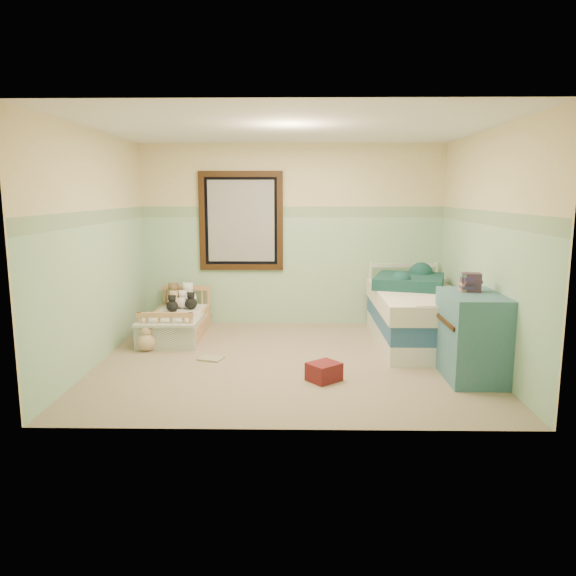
{
  "coord_description": "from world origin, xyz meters",
  "views": [
    {
      "loc": [
        0.08,
        -5.86,
        1.83
      ],
      "look_at": [
        -0.03,
        0.35,
        0.76
      ],
      "focal_mm": 34.24,
      "sensor_mm": 36.0,
      "label": 1
    }
  ],
  "objects_px": {
    "toddler_bed_frame": "(178,329)",
    "plush_floor_cream": "(153,333)",
    "plush_floor_tan": "(147,342)",
    "dresser": "(472,336)",
    "floor_book": "(211,359)",
    "twin_bed_frame": "(416,335)",
    "red_pillow": "(324,372)"
  },
  "relations": [
    {
      "from": "plush_floor_tan",
      "to": "dresser",
      "type": "distance_m",
      "value": 3.63
    },
    {
      "from": "plush_floor_tan",
      "to": "floor_book",
      "type": "xyz_separation_m",
      "value": [
        0.81,
        -0.33,
        -0.1
      ]
    },
    {
      "from": "plush_floor_cream",
      "to": "twin_bed_frame",
      "type": "xyz_separation_m",
      "value": [
        3.24,
        0.05,
        -0.02
      ]
    },
    {
      "from": "plush_floor_tan",
      "to": "floor_book",
      "type": "height_order",
      "value": "plush_floor_tan"
    },
    {
      "from": "plush_floor_cream",
      "to": "twin_bed_frame",
      "type": "relative_size",
      "value": 0.14
    },
    {
      "from": "toddler_bed_frame",
      "to": "plush_floor_cream",
      "type": "distance_m",
      "value": 0.43
    },
    {
      "from": "floor_book",
      "to": "plush_floor_tan",
      "type": "bearing_deg",
      "value": 174.83
    },
    {
      "from": "plush_floor_cream",
      "to": "dresser",
      "type": "xyz_separation_m",
      "value": [
        3.52,
        -1.21,
        0.3
      ]
    },
    {
      "from": "plush_floor_tan",
      "to": "twin_bed_frame",
      "type": "distance_m",
      "value": 3.26
    },
    {
      "from": "plush_floor_cream",
      "to": "floor_book",
      "type": "xyz_separation_m",
      "value": [
        0.81,
        -0.66,
        -0.12
      ]
    },
    {
      "from": "dresser",
      "to": "twin_bed_frame",
      "type": "bearing_deg",
      "value": 102.2
    },
    {
      "from": "dresser",
      "to": "red_pillow",
      "type": "bearing_deg",
      "value": -175.12
    },
    {
      "from": "plush_floor_tan",
      "to": "plush_floor_cream",
      "type": "bearing_deg",
      "value": 91.16
    },
    {
      "from": "plush_floor_cream",
      "to": "plush_floor_tan",
      "type": "bearing_deg",
      "value": -88.84
    },
    {
      "from": "toddler_bed_frame",
      "to": "plush_floor_tan",
      "type": "relative_size",
      "value": 6.18
    },
    {
      "from": "twin_bed_frame",
      "to": "dresser",
      "type": "distance_m",
      "value": 1.33
    },
    {
      "from": "toddler_bed_frame",
      "to": "dresser",
      "type": "bearing_deg",
      "value": -25.56
    },
    {
      "from": "plush_floor_cream",
      "to": "dresser",
      "type": "distance_m",
      "value": 3.73
    },
    {
      "from": "plush_floor_cream",
      "to": "floor_book",
      "type": "bearing_deg",
      "value": -39.13
    },
    {
      "from": "red_pillow",
      "to": "twin_bed_frame",
      "type": "bearing_deg",
      "value": 49.01
    },
    {
      "from": "plush_floor_cream",
      "to": "plush_floor_tan",
      "type": "relative_size",
      "value": 1.21
    },
    {
      "from": "plush_floor_cream",
      "to": "red_pillow",
      "type": "xyz_separation_m",
      "value": [
        2.04,
        -1.33,
        -0.04
      ]
    },
    {
      "from": "floor_book",
      "to": "dresser",
      "type": "bearing_deg",
      "value": 5.93
    },
    {
      "from": "red_pillow",
      "to": "dresser",
      "type": "bearing_deg",
      "value": 4.88
    },
    {
      "from": "plush_floor_cream",
      "to": "red_pillow",
      "type": "distance_m",
      "value": 2.44
    },
    {
      "from": "toddler_bed_frame",
      "to": "plush_floor_tan",
      "type": "height_order",
      "value": "plush_floor_tan"
    },
    {
      "from": "toddler_bed_frame",
      "to": "plush_floor_cream",
      "type": "height_order",
      "value": "plush_floor_cream"
    },
    {
      "from": "plush_floor_tan",
      "to": "dresser",
      "type": "height_order",
      "value": "dresser"
    },
    {
      "from": "toddler_bed_frame",
      "to": "plush_floor_tan",
      "type": "xyz_separation_m",
      "value": [
        -0.21,
        -0.69,
        0.02
      ]
    },
    {
      "from": "dresser",
      "to": "floor_book",
      "type": "xyz_separation_m",
      "value": [
        -2.7,
        0.55,
        -0.42
      ]
    },
    {
      "from": "plush_floor_tan",
      "to": "red_pillow",
      "type": "xyz_separation_m",
      "value": [
        2.04,
        -1.01,
        -0.02
      ]
    },
    {
      "from": "twin_bed_frame",
      "to": "red_pillow",
      "type": "height_order",
      "value": "twin_bed_frame"
    }
  ]
}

